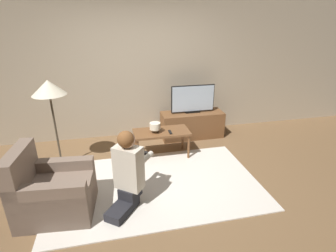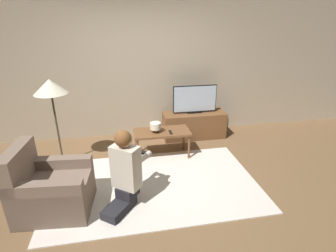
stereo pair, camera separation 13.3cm
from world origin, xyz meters
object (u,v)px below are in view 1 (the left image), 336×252
Objects in this scene: armchair at (53,193)px; table_lamp at (155,127)px; coffee_table at (161,134)px; floor_lamp at (49,92)px; tv at (193,99)px; person_kneeling at (128,170)px.

armchair is 1.85m from table_lamp.
coffee_table is 5.22× the size of table_lamp.
floor_lamp is (-1.66, 0.06, 0.82)m from coffee_table.
coffee_table is 1.86m from floor_lamp.
armchair is (-2.32, -1.81, -0.50)m from tv.
coffee_table is (-0.76, -0.68, -0.37)m from tv.
table_lamp is (0.54, 1.16, 0.05)m from person_kneeling.
floor_lamp is at bearing 10.42° from armchair.
person_kneeling reaches higher than coffee_table.
tv is 2.54m from floor_lamp.
armchair is at bearing -85.00° from floor_lamp.
coffee_table is 1.36m from person_kneeling.
floor_lamp is 1.69m from table_lamp.
floor_lamp is at bearing -165.65° from tv.
coffee_table is 0.67× the size of floor_lamp.
table_lamp is at bearing -47.09° from armchair.
armchair is at bearing -142.50° from table_lamp.
tv is 0.61× the size of floor_lamp.
armchair is at bearing -141.97° from tv.
tv is 1.08m from coffee_table.
tv reaches higher than armchair.
armchair is (0.10, -1.19, -0.94)m from floor_lamp.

